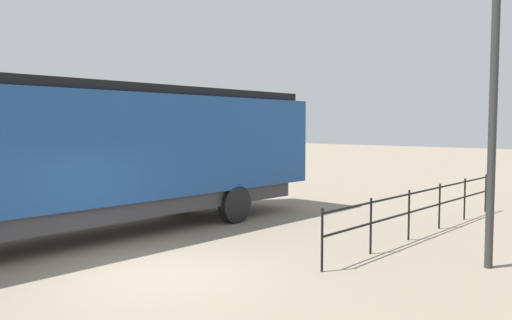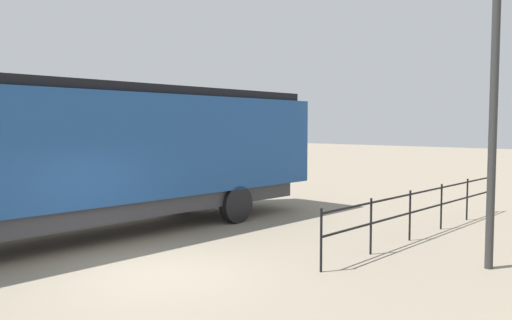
# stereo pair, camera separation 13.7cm
# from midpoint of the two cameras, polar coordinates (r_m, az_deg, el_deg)

# --- Properties ---
(ground_plane) EXTENTS (120.00, 120.00, 0.00)m
(ground_plane) POSITION_cam_midpoint_polar(r_m,az_deg,el_deg) (10.43, -11.72, -12.19)
(ground_plane) COLOR gray
(locomotive) EXTENTS (3.06, 18.09, 3.91)m
(locomotive) POSITION_cam_midpoint_polar(r_m,az_deg,el_deg) (13.14, -23.39, 0.68)
(locomotive) COLOR navy
(locomotive) RESTS_ON ground_plane
(lamp_post) EXTENTS (0.53, 0.53, 6.12)m
(lamp_post) POSITION_cam_midpoint_polar(r_m,az_deg,el_deg) (11.30, 24.65, 11.21)
(lamp_post) COLOR #2D2D2D
(lamp_post) RESTS_ON ground_plane
(platform_fence) EXTENTS (0.05, 9.48, 1.26)m
(platform_fence) POSITION_cam_midpoint_polar(r_m,az_deg,el_deg) (14.26, 17.98, -4.62)
(platform_fence) COLOR black
(platform_fence) RESTS_ON ground_plane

